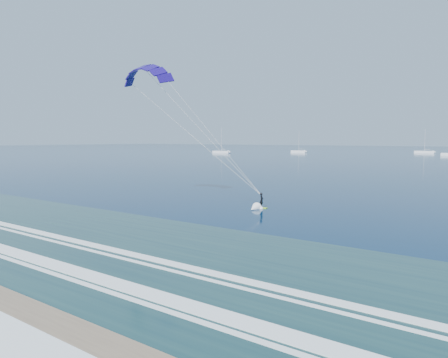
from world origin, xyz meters
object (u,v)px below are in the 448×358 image
at_px(sailboat_1, 299,151).
at_px(sailboat_2, 424,152).
at_px(sailboat_0, 222,152).
at_px(kitesurfer_rig, 198,128).

bearing_deg(sailboat_1, sailboat_2, 28.08).
distance_m(sailboat_1, sailboat_2, 64.87).
distance_m(sailboat_0, sailboat_1, 42.31).
distance_m(kitesurfer_rig, sailboat_1, 178.20).
bearing_deg(kitesurfer_rig, sailboat_1, 110.53).
bearing_deg(sailboat_2, sailboat_0, -145.72).
distance_m(sailboat_0, sailboat_2, 106.22).
xyz_separation_m(kitesurfer_rig, sailboat_1, (-62.42, 166.72, -7.83)).
relative_size(kitesurfer_rig, sailboat_2, 1.45).
height_order(kitesurfer_rig, sailboat_2, kitesurfer_rig).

